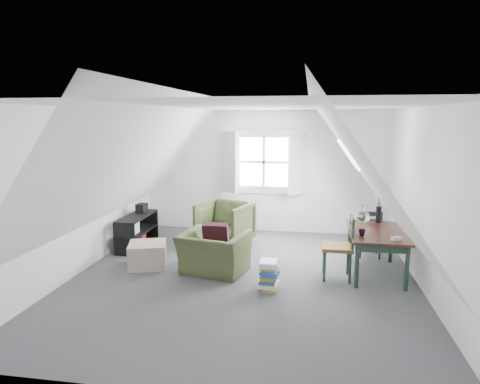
% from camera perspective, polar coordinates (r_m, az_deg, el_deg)
% --- Properties ---
extents(floor, '(5.50, 5.50, 0.00)m').
position_cam_1_polar(floor, '(6.46, 0.42, -11.41)').
color(floor, '#46474B').
rests_on(floor, ground).
extents(ceiling, '(5.50, 5.50, 0.00)m').
position_cam_1_polar(ceiling, '(6.02, 0.45, 11.37)').
color(ceiling, white).
rests_on(ceiling, wall_back).
extents(wall_back, '(5.00, 0.00, 5.00)m').
position_cam_1_polar(wall_back, '(8.81, 3.21, 2.74)').
color(wall_back, white).
rests_on(wall_back, ground).
extents(wall_front, '(5.00, 0.00, 5.00)m').
position_cam_1_polar(wall_front, '(3.50, -6.64, -8.39)').
color(wall_front, white).
rests_on(wall_front, ground).
extents(wall_left, '(0.00, 5.50, 5.50)m').
position_cam_1_polar(wall_left, '(6.95, -20.39, 0.20)').
color(wall_left, white).
rests_on(wall_left, ground).
extents(wall_right, '(0.00, 5.50, 5.50)m').
position_cam_1_polar(wall_right, '(6.24, 23.74, -1.05)').
color(wall_right, white).
rests_on(wall_right, ground).
extents(slope_left, '(3.19, 5.50, 4.48)m').
position_cam_1_polar(slope_left, '(6.46, -13.31, 4.57)').
color(slope_left, white).
rests_on(slope_left, wall_left).
extents(slope_right, '(3.19, 5.50, 4.48)m').
position_cam_1_polar(slope_right, '(6.00, 15.26, 4.10)').
color(slope_right, white).
rests_on(slope_right, wall_right).
extents(dormer_window, '(1.71, 0.35, 1.30)m').
position_cam_1_polar(dormer_window, '(8.71, 3.17, 3.98)').
color(dormer_window, white).
rests_on(dormer_window, wall_back).
extents(skylight, '(0.35, 0.75, 0.47)m').
position_cam_1_polar(skylight, '(7.29, 14.23, 4.87)').
color(skylight, white).
rests_on(skylight, slope_right).
extents(armchair_near, '(1.12, 1.03, 0.63)m').
position_cam_1_polar(armchair_near, '(6.70, -3.49, -10.61)').
color(armchair_near, '#3B4626').
rests_on(armchair_near, floor).
extents(armchair_far, '(1.11, 1.12, 0.81)m').
position_cam_1_polar(armchair_far, '(8.07, -2.03, -7.02)').
color(armchair_far, '#3B4626').
rests_on(armchair_far, floor).
extents(throw_pillow, '(0.40, 0.23, 0.41)m').
position_cam_1_polar(throw_pillow, '(6.67, -3.25, -5.74)').
color(throw_pillow, '#340E19').
rests_on(throw_pillow, armchair_near).
extents(ottoman, '(0.71, 0.71, 0.38)m').
position_cam_1_polar(ottoman, '(7.04, -12.23, -8.17)').
color(ottoman, tan).
rests_on(ottoman, floor).
extents(dining_table, '(0.81, 1.34, 0.67)m').
position_cam_1_polar(dining_table, '(6.76, 17.71, -5.70)').
color(dining_table, '#33170F').
rests_on(dining_table, floor).
extents(demijohn, '(0.21, 0.21, 0.29)m').
position_cam_1_polar(demijohn, '(7.12, 16.09, -3.11)').
color(demijohn, silver).
rests_on(demijohn, dining_table).
extents(vase_twigs, '(0.08, 0.09, 0.66)m').
position_cam_1_polar(vase_twigs, '(7.25, 17.98, -2.76)').
color(vase_twigs, black).
rests_on(vase_twigs, dining_table).
extents(cup, '(0.12, 0.12, 0.09)m').
position_cam_1_polar(cup, '(6.41, 15.92, -5.62)').
color(cup, black).
rests_on(cup, dining_table).
extents(paper_box, '(0.15, 0.12, 0.04)m').
position_cam_1_polar(paper_box, '(6.33, 20.14, -5.84)').
color(paper_box, white).
rests_on(paper_box, dining_table).
extents(dining_chair_far, '(0.38, 0.38, 0.82)m').
position_cam_1_polar(dining_chair_far, '(7.61, 16.93, -5.15)').
color(dining_chair_far, brown).
rests_on(dining_chair_far, floor).
extents(dining_chair_near, '(0.44, 0.44, 0.94)m').
position_cam_1_polar(dining_chair_near, '(6.47, 13.16, -7.04)').
color(dining_chair_near, brown).
rests_on(dining_chair_near, floor).
extents(media_shelf, '(0.38, 1.15, 0.59)m').
position_cam_1_polar(media_shelf, '(8.06, -13.64, -5.34)').
color(media_shelf, black).
rests_on(media_shelf, floor).
extents(electronics_box, '(0.17, 0.23, 0.18)m').
position_cam_1_polar(electronics_box, '(8.23, -12.97, -2.15)').
color(electronics_box, black).
rests_on(electronics_box, media_shelf).
extents(magazine_stack, '(0.30, 0.36, 0.40)m').
position_cam_1_polar(magazine_stack, '(6.01, 3.87, -11.03)').
color(magazine_stack, '#B29933').
rests_on(magazine_stack, floor).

